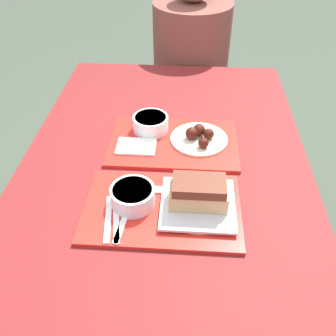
% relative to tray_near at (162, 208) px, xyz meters
% --- Properties ---
extents(ground_plane, '(12.00, 12.00, 0.00)m').
position_rel_tray_near_xyz_m(ground_plane, '(-0.01, 0.15, -0.73)').
color(ground_plane, '#424C3D').
extents(picnic_table, '(0.94, 1.60, 0.72)m').
position_rel_tray_near_xyz_m(picnic_table, '(-0.01, 0.15, -0.09)').
color(picnic_table, maroon).
rests_on(picnic_table, ground_plane).
extents(picnic_bench_far, '(0.90, 0.28, 0.48)m').
position_rel_tray_near_xyz_m(picnic_bench_far, '(-0.01, 1.17, -0.32)').
color(picnic_bench_far, maroon).
rests_on(picnic_bench_far, ground_plane).
extents(tray_near, '(0.44, 0.29, 0.01)m').
position_rel_tray_near_xyz_m(tray_near, '(0.00, 0.00, 0.00)').
color(tray_near, red).
rests_on(tray_near, picnic_table).
extents(tray_far, '(0.44, 0.29, 0.01)m').
position_rel_tray_near_xyz_m(tray_far, '(0.01, 0.32, 0.00)').
color(tray_far, red).
rests_on(tray_far, picnic_table).
extents(bowl_coleslaw_near, '(0.13, 0.13, 0.06)m').
position_rel_tray_near_xyz_m(bowl_coleslaw_near, '(-0.08, 0.01, 0.04)').
color(bowl_coleslaw_near, silver).
rests_on(bowl_coleslaw_near, tray_near).
extents(brisket_sandwich_plate, '(0.21, 0.21, 0.10)m').
position_rel_tray_near_xyz_m(brisket_sandwich_plate, '(0.10, 0.01, 0.04)').
color(brisket_sandwich_plate, beige).
rests_on(brisket_sandwich_plate, tray_near).
extents(plastic_fork_near, '(0.05, 0.17, 0.00)m').
position_rel_tray_near_xyz_m(plastic_fork_near, '(-0.12, -0.06, 0.01)').
color(plastic_fork_near, white).
rests_on(plastic_fork_near, tray_near).
extents(plastic_knife_near, '(0.04, 0.17, 0.00)m').
position_rel_tray_near_xyz_m(plastic_knife_near, '(-0.10, -0.06, 0.01)').
color(plastic_knife_near, white).
rests_on(plastic_knife_near, tray_near).
extents(plastic_spoon_near, '(0.04, 0.17, 0.00)m').
position_rel_tray_near_xyz_m(plastic_spoon_near, '(-0.14, -0.06, 0.01)').
color(plastic_spoon_near, white).
rests_on(plastic_spoon_near, tray_near).
extents(condiment_packet, '(0.04, 0.03, 0.01)m').
position_rel_tray_near_xyz_m(condiment_packet, '(-0.02, 0.07, 0.01)').
color(condiment_packet, '#A59E93').
rests_on(condiment_packet, tray_near).
extents(bowl_coleslaw_far, '(0.13, 0.13, 0.06)m').
position_rel_tray_near_xyz_m(bowl_coleslaw_far, '(-0.07, 0.38, 0.04)').
color(bowl_coleslaw_far, silver).
rests_on(bowl_coleslaw_far, tray_far).
extents(wings_plate_far, '(0.20, 0.20, 0.05)m').
position_rel_tray_near_xyz_m(wings_plate_far, '(0.10, 0.33, 0.02)').
color(wings_plate_far, beige).
rests_on(wings_plate_far, tray_far).
extents(napkin_far, '(0.13, 0.09, 0.01)m').
position_rel_tray_near_xyz_m(napkin_far, '(-0.11, 0.27, 0.01)').
color(napkin_far, white).
rests_on(napkin_far, tray_far).
extents(person_seated_across, '(0.40, 0.40, 0.66)m').
position_rel_tray_near_xyz_m(person_seated_across, '(0.06, 1.17, 0.01)').
color(person_seated_across, brown).
rests_on(person_seated_across, picnic_bench_far).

